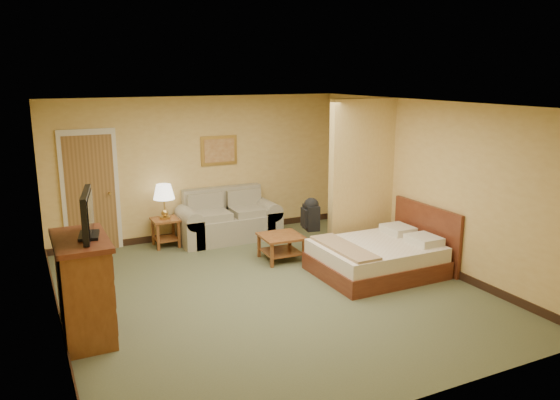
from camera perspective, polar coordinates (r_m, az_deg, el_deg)
floor at (r=7.81m, az=-1.16°, el=-9.46°), size 6.00×6.00×0.00m
ceiling at (r=7.22m, az=-1.25°, el=9.95°), size 6.00×6.00×0.00m
back_wall at (r=10.16m, az=-8.36°, el=3.36°), size 5.50×0.02×2.60m
left_wall at (r=6.77m, az=-22.84°, el=-2.48°), size 0.02×6.00×2.60m
right_wall at (r=8.90m, az=15.09°, el=1.66°), size 0.02×6.00×2.60m
partition at (r=9.25m, az=8.52°, el=2.40°), size 1.20×0.15×2.60m
door at (r=9.77m, az=-19.18°, el=0.78°), size 0.94×0.16×2.10m
baseboard at (r=10.43m, az=-8.11°, el=-3.37°), size 5.50×0.02×0.12m
loveseat at (r=10.10m, az=-5.43°, el=-2.42°), size 1.83×0.85×0.93m
side_table at (r=9.84m, az=-11.87°, el=-2.89°), size 0.46×0.46×0.50m
table_lamp at (r=9.68m, az=-12.05°, el=0.75°), size 0.37×0.37×0.61m
coffee_table at (r=8.94m, az=0.11°, el=-4.43°), size 0.69×0.69×0.42m
wall_picture at (r=10.21m, az=-6.38°, el=5.17°), size 0.70×0.04×0.54m
dresser at (r=6.72m, az=-19.79°, el=-8.59°), size 0.59×1.12×1.20m
tv at (r=6.47m, az=-19.48°, el=-1.55°), size 0.28×0.85×0.52m
bed at (r=8.52m, az=10.39°, el=-5.79°), size 1.88×1.52×0.98m
backpack at (r=8.96m, az=3.28°, el=-1.35°), size 0.25×0.34×0.54m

